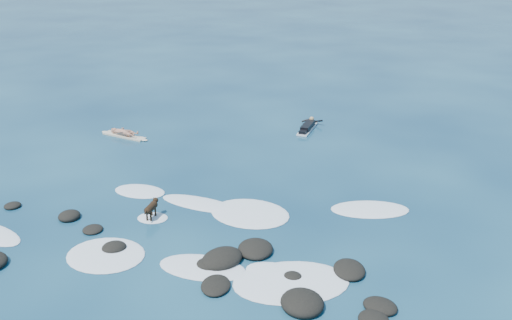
# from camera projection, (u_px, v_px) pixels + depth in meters

# --- Properties ---
(ground) EXTENTS (160.00, 160.00, 0.00)m
(ground) POSITION_uv_depth(u_px,v_px,m) (183.00, 221.00, 19.99)
(ground) COLOR #0A2642
(ground) RESTS_ON ground
(reef_rocks) EXTENTS (14.34, 4.96, 0.49)m
(reef_rocks) POSITION_uv_depth(u_px,v_px,m) (201.00, 266.00, 17.06)
(reef_rocks) COLOR black
(reef_rocks) RESTS_ON ground
(breaking_foam) EXTENTS (15.42, 7.92, 0.12)m
(breaking_foam) POSITION_uv_depth(u_px,v_px,m) (216.00, 237.00, 18.90)
(breaking_foam) COLOR white
(breaking_foam) RESTS_ON ground
(standing_surfer_rig) EXTENTS (2.85, 1.16, 1.65)m
(standing_surfer_rig) POSITION_uv_depth(u_px,v_px,m) (123.00, 124.00, 28.08)
(standing_surfer_rig) COLOR beige
(standing_surfer_rig) RESTS_ON ground
(paddling_surfer_rig) EXTENTS (1.16, 2.62, 0.45)m
(paddling_surfer_rig) POSITION_uv_depth(u_px,v_px,m) (308.00, 127.00, 29.31)
(paddling_surfer_rig) COLOR silver
(paddling_surfer_rig) RESTS_ON ground
(dog) EXTENTS (0.31, 1.09, 0.69)m
(dog) POSITION_uv_depth(u_px,v_px,m) (151.00, 207.00, 19.96)
(dog) COLOR black
(dog) RESTS_ON ground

